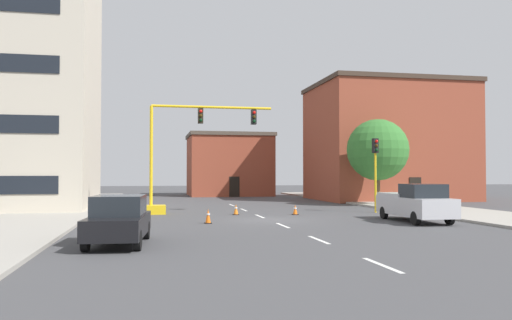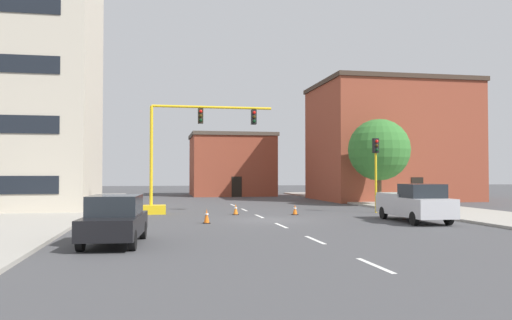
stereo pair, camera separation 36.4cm
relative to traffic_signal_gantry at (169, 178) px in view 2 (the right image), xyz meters
name	(u,v)px [view 2 (the right image)]	position (x,y,z in m)	size (l,w,h in m)	color
ground_plane	(268,220)	(5.23, -5.39, -2.21)	(160.00, 160.00, 0.00)	#424244
sidewalk_left	(51,211)	(-7.45, 2.61, -2.14)	(6.00, 56.00, 0.14)	#9E998E
sidewalk_right	(413,207)	(17.91, 2.61, -2.14)	(6.00, 56.00, 0.14)	#9E998E
lane_stripe_seg_0	(375,265)	(5.23, -19.39, -2.21)	(0.16, 2.40, 0.01)	silver
lane_stripe_seg_1	(315,240)	(5.23, -13.89, -2.21)	(0.16, 2.40, 0.01)	silver
lane_stripe_seg_2	(281,225)	(5.23, -8.39, -2.21)	(0.16, 2.40, 0.01)	silver
lane_stripe_seg_3	(259,216)	(5.23, -2.89, -2.21)	(0.16, 2.40, 0.01)	silver
lane_stripe_seg_4	(244,210)	(5.23, 2.61, -2.21)	(0.16, 2.40, 0.01)	silver
lane_stripe_seg_5	(233,205)	(5.23, 8.11, -2.21)	(0.16, 2.40, 0.01)	silver
building_brick_center	(231,165)	(7.65, 26.41, 1.34)	(9.44, 8.79, 7.07)	brown
building_row_right	(389,142)	(21.24, 13.57, 3.39)	(14.04, 10.97, 11.18)	brown
traffic_signal_gantry	(169,178)	(0.00, 0.00, 0.00)	(8.54, 1.20, 6.83)	yellow
traffic_light_pole_right	(376,158)	(13.19, -1.48, 1.32)	(0.32, 0.47, 4.80)	yellow
tree_right_mid	(379,150)	(16.41, 5.22, 2.17)	(4.85, 4.85, 6.82)	brown
pickup_truck_silver	(415,203)	(12.51, -7.84, -1.24)	(2.13, 5.45, 1.99)	#BCBCC1
sedan_black_near_left	(115,219)	(-2.13, -13.77, -1.32)	(2.20, 4.63, 1.74)	black
traffic_cone_roadside_a	(236,209)	(4.02, -1.56, -1.89)	(0.36, 0.36, 0.66)	black
traffic_cone_roadside_b	(207,216)	(1.78, -6.68, -1.85)	(0.36, 0.36, 0.74)	black
traffic_cone_roadside_c	(295,210)	(7.58, -2.24, -1.91)	(0.36, 0.36, 0.62)	black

